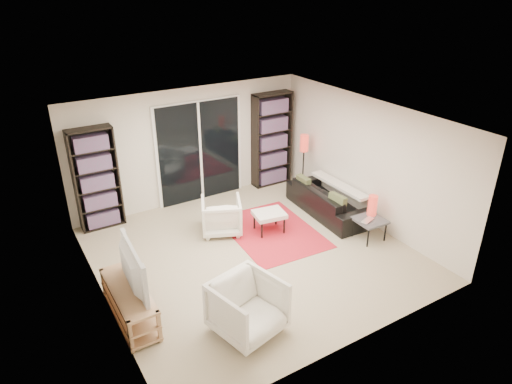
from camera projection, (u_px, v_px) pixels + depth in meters
The scene contains 20 objects.
floor at pixel (253, 253), 7.91m from camera, with size 5.00×5.00×0.00m, color #B2A68B.
wall_back at pixel (190, 146), 9.32m from camera, with size 5.00×0.02×2.40m, color beige.
wall_front at pixel (359, 268), 5.47m from camera, with size 5.00×0.02×2.40m, color beige.
wall_left at pixel (95, 232), 6.22m from camera, with size 0.02×5.00×2.40m, color beige.
wall_right at pixel (366, 161), 8.56m from camera, with size 0.02×5.00×2.40m, color beige.
ceiling at pixel (252, 119), 6.87m from camera, with size 5.00×5.00×0.02m, color white.
sliding_door at pixel (200, 152), 9.45m from camera, with size 1.92×0.08×2.16m.
bookshelf_left at pixel (96, 179), 8.37m from camera, with size 0.80×0.30×1.95m.
bookshelf_right at pixel (272, 140), 10.14m from camera, with size 0.90×0.30×2.10m.
tv_stand at pixel (130, 303), 6.32m from camera, with size 0.44×1.37×0.50m.
tv at pixel (126, 269), 6.09m from camera, with size 1.11×0.15×0.64m, color black.
rug at pixel (272, 231), 8.58m from camera, with size 1.51×2.04×0.01m, color red.
sofa at pixel (328, 200), 9.13m from camera, with size 1.95×0.76×0.57m, color black.
armchair_back at pixel (221, 216), 8.45m from camera, with size 0.71×0.73×0.67m, color white.
armchair_front at pixel (248, 307), 6.04m from camera, with size 0.83×0.86×0.78m, color white.
ottoman at pixel (269, 215), 8.45m from camera, with size 0.63×0.54×0.40m.
side_table at pixel (370, 221), 8.21m from camera, with size 0.53×0.53×0.40m.
laptop at pixel (370, 221), 8.10m from camera, with size 0.31×0.20×0.02m, color silver.
table_lamp at pixel (372, 205), 8.27m from camera, with size 0.17×0.17×0.38m, color red.
floor_lamp at pixel (304, 149), 9.73m from camera, with size 0.20×0.20×1.32m.
Camera 1 is at (-3.42, -5.73, 4.38)m, focal length 32.00 mm.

